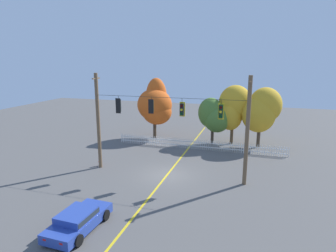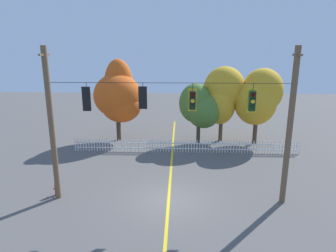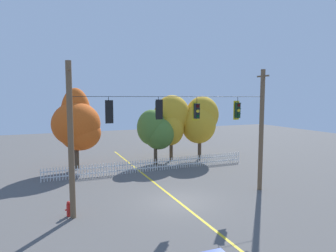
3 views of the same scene
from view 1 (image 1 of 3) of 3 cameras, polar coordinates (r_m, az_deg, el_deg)
name	(u,v)px [view 1 (image 1 of 3)]	position (r m, az deg, el deg)	size (l,w,h in m)	color
ground	(167,175)	(24.29, -0.18, -9.59)	(80.00, 80.00, 0.00)	#565451
lane_centerline_stripe	(167,175)	(24.29, -0.18, -9.59)	(0.16, 36.00, 0.01)	gold
signal_support_span	(167,126)	(23.02, -0.18, 0.07)	(12.64, 1.10, 8.23)	brown
traffic_signal_westbound_side	(119,106)	(24.28, -9.66, 3.98)	(0.43, 0.38, 1.44)	black
traffic_signal_northbound_secondary	(151,106)	(23.14, -3.28, 3.91)	(0.43, 0.38, 1.31)	black
traffic_signal_northbound_primary	(182,109)	(22.44, 2.75, 3.28)	(0.43, 0.38, 1.45)	black
traffic_signal_eastbound_side	(221,111)	(21.91, 10.34, 2.83)	(0.43, 0.38, 1.50)	black
white_picket_fence	(198,145)	(30.94, 5.96, -3.64)	(17.91, 0.06, 1.04)	white
autumn_maple_near_fence	(156,105)	(34.71, -2.44, 4.10)	(4.18, 3.77, 7.21)	#473828
autumn_maple_mid	(214,116)	(32.59, 9.02, 1.93)	(3.59, 2.84, 5.22)	#473828
autumn_oak_far_east	(233,107)	(33.16, 12.66, 3.70)	(3.72, 3.58, 6.59)	brown
autumn_maple_far_west	(260,110)	(32.48, 17.70, 2.95)	(4.14, 3.72, 6.48)	#473828
parked_car	(78,220)	(17.67, -17.21, -17.17)	(2.14, 4.31, 1.15)	#28429E
fire_hydrant	(100,161)	(26.83, -13.19, -6.79)	(0.38, 0.22, 0.83)	red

